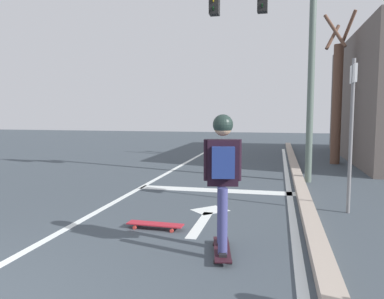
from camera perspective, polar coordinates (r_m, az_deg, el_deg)
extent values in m
cube|color=silver|center=(8.68, -7.85, -5.76)|extent=(0.12, 20.00, 0.01)
cube|color=silver|center=(8.15, 14.46, -6.65)|extent=(0.12, 20.00, 0.01)
cube|color=silver|center=(8.37, 3.60, -6.15)|extent=(3.43, 0.40, 0.01)
cube|color=silver|center=(5.92, 1.28, -11.15)|extent=(0.16, 1.40, 0.01)
cube|color=silver|center=(6.73, 2.74, -9.09)|extent=(0.71, 0.71, 0.01)
cube|color=#A6988A|center=(8.14, 16.24, -6.22)|extent=(0.24, 24.00, 0.14)
cube|color=black|center=(4.75, 4.53, -14.67)|extent=(0.34, 0.88, 0.02)
cube|color=#B2B2B7|center=(5.02, 4.39, -13.67)|extent=(0.16, 0.08, 0.01)
cylinder|color=#2D2123|center=(5.03, 3.33, -14.00)|extent=(0.04, 0.05, 0.05)
cylinder|color=#2D2123|center=(5.04, 5.45, -13.99)|extent=(0.04, 0.05, 0.05)
cube|color=#B2B2B7|center=(4.48, 4.67, -16.13)|extent=(0.16, 0.08, 0.01)
cylinder|color=#2D2123|center=(4.49, 3.47, -16.50)|extent=(0.04, 0.05, 0.05)
cylinder|color=#2D2123|center=(4.50, 5.87, -16.48)|extent=(0.04, 0.05, 0.05)
cylinder|color=#3C3E77|center=(4.80, 4.48, -9.49)|extent=(0.11, 0.11, 0.77)
cube|color=black|center=(4.91, 4.44, -13.68)|extent=(0.13, 0.25, 0.03)
cylinder|color=#3C3E77|center=(4.45, 4.66, -10.72)|extent=(0.11, 0.11, 0.77)
cube|color=black|center=(4.57, 4.62, -15.20)|extent=(0.13, 0.25, 0.03)
cube|color=black|center=(4.49, 4.63, -1.96)|extent=(0.39, 0.24, 0.54)
cylinder|color=black|center=(4.51, 2.20, -1.59)|extent=(0.07, 0.08, 0.49)
cylinder|color=black|center=(4.53, 7.02, -1.61)|extent=(0.07, 0.09, 0.50)
sphere|color=tan|center=(4.45, 4.67, 3.42)|extent=(0.21, 0.21, 0.21)
sphere|color=#1F302B|center=(4.45, 4.68, 3.76)|extent=(0.24, 0.24, 0.24)
cube|color=navy|center=(4.35, 4.71, -1.95)|extent=(0.28, 0.19, 0.36)
cube|color=#A7202D|center=(5.70, -5.56, -11.10)|extent=(0.85, 0.23, 0.02)
cube|color=#B2B2B7|center=(5.81, -8.25, -10.97)|extent=(0.06, 0.16, 0.01)
cylinder|color=red|center=(5.73, -8.62, -11.54)|extent=(0.06, 0.03, 0.05)
cylinder|color=red|center=(5.90, -7.89, -11.03)|extent=(0.06, 0.03, 0.05)
cube|color=#B2B2B7|center=(5.61, -2.77, -11.50)|extent=(0.06, 0.16, 0.01)
cylinder|color=red|center=(5.54, -3.07, -12.10)|extent=(0.06, 0.03, 0.05)
cylinder|color=red|center=(5.71, -2.48, -11.55)|extent=(0.06, 0.03, 0.05)
cylinder|color=#55655C|center=(9.66, 17.49, 10.79)|extent=(0.16, 0.16, 5.24)
cylinder|color=black|center=(9.78, 10.52, 20.53)|extent=(0.02, 0.10, 0.10)
cube|color=black|center=(10.10, 3.40, 21.31)|extent=(0.24, 0.28, 0.64)
cylinder|color=yellow|center=(9.96, 3.24, 21.54)|extent=(0.02, 0.10, 0.10)
cylinder|color=black|center=(9.90, 3.24, 20.42)|extent=(0.02, 0.10, 0.10)
cylinder|color=slate|center=(6.88, 22.80, 1.73)|extent=(0.06, 0.06, 2.59)
cube|color=white|center=(6.89, 23.14, 10.45)|extent=(0.04, 0.44, 0.30)
cylinder|color=brown|center=(13.36, 20.96, 6.28)|extent=(0.31, 0.31, 3.89)
cylinder|color=brown|center=(13.81, 22.27, 16.08)|extent=(0.53, 0.70, 1.27)
cylinder|color=brown|center=(13.79, 20.40, 15.56)|extent=(0.53, 0.43, 0.85)
cylinder|color=brown|center=(13.34, 20.72, 16.38)|extent=(0.72, 0.55, 1.13)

